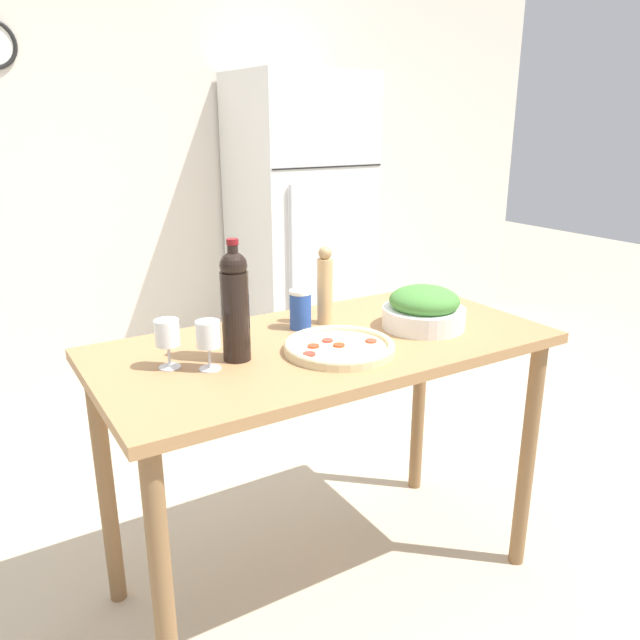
{
  "coord_description": "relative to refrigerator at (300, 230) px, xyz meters",
  "views": [
    {
      "loc": [
        -1.0,
        -1.6,
        1.61
      ],
      "look_at": [
        0.0,
        0.04,
        0.99
      ],
      "focal_mm": 35.0,
      "sensor_mm": 36.0,
      "label": 1
    }
  ],
  "objects": [
    {
      "name": "salad_bowl",
      "position": [
        -0.58,
        -1.87,
        0.06
      ],
      "size": [
        0.28,
        0.28,
        0.14
      ],
      "color": "white",
      "rests_on": "prep_counter"
    },
    {
      "name": "wine_bottle",
      "position": [
        -1.25,
        -1.81,
        0.16
      ],
      "size": [
        0.08,
        0.08,
        0.36
      ],
      "color": "black",
      "rests_on": "prep_counter"
    },
    {
      "name": "ground_plane",
      "position": [
        -0.93,
        -1.81,
        -0.94
      ],
      "size": [
        14.0,
        14.0,
        0.0
      ],
      "primitive_type": "plane",
      "color": "#BCAD93"
    },
    {
      "name": "pepper_mill",
      "position": [
        -0.84,
        -1.65,
        0.12
      ],
      "size": [
        0.05,
        0.05,
        0.27
      ],
      "color": "tan",
      "rests_on": "prep_counter"
    },
    {
      "name": "refrigerator",
      "position": [
        0.0,
        0.0,
        0.0
      ],
      "size": [
        0.74,
        0.71,
        1.88
      ],
      "color": "silver",
      "rests_on": "ground_plane"
    },
    {
      "name": "homemade_pizza",
      "position": [
        -0.95,
        -1.92,
        0.01
      ],
      "size": [
        0.34,
        0.34,
        0.03
      ],
      "color": "beige",
      "rests_on": "prep_counter"
    },
    {
      "name": "salt_canister",
      "position": [
        -0.94,
        -1.66,
        0.06
      ],
      "size": [
        0.07,
        0.07,
        0.13
      ],
      "color": "#284CA3",
      "rests_on": "prep_counter"
    },
    {
      "name": "wine_glass_far",
      "position": [
        -1.44,
        -1.77,
        0.09
      ],
      "size": [
        0.07,
        0.07,
        0.14
      ],
      "color": "silver",
      "rests_on": "prep_counter"
    },
    {
      "name": "wine_glass_near",
      "position": [
        -1.34,
        -1.84,
        0.09
      ],
      "size": [
        0.07,
        0.07,
        0.14
      ],
      "color": "silver",
      "rests_on": "prep_counter"
    },
    {
      "name": "prep_counter",
      "position": [
        -0.93,
        -1.81,
        -0.13
      ],
      "size": [
        1.47,
        0.72,
        0.93
      ],
      "color": "#A87A4C",
      "rests_on": "ground_plane"
    },
    {
      "name": "wall_back",
      "position": [
        -0.94,
        0.39,
        0.36
      ],
      "size": [
        6.4,
        0.08,
        2.6
      ],
      "color": "silver",
      "rests_on": "ground_plane"
    }
  ]
}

